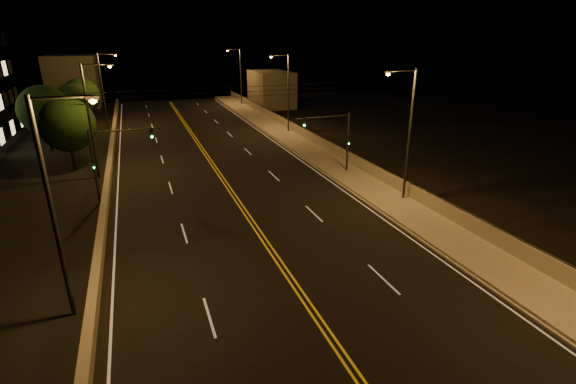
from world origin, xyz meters
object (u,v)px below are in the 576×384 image
object	(u,v)px
streetlight_4	(57,198)
streetlight_5	(92,114)
streetlight_6	(104,86)
tree_3	(82,96)
tree_2	(74,102)
streetlight_1	(407,129)
streetlight_2	(286,89)
traffic_signal_left	(108,156)
tree_0	(67,125)
traffic_signal_right	(337,136)
tree_1	(44,110)
streetlight_3	(239,74)

from	to	relation	value
streetlight_4	streetlight_5	xyz separation A→B (m)	(0.00, 20.70, 0.00)
streetlight_6	streetlight_5	bearing A→B (deg)	-90.00
streetlight_5	tree_3	size ratio (longest dim) A/B	1.50
tree_2	streetlight_1	bearing A→B (deg)	-53.83
streetlight_1	tree_3	bearing A→B (deg)	121.85
tree_2	streetlight_2	bearing A→B (deg)	-19.98
streetlight_5	traffic_signal_left	size ratio (longest dim) A/B	1.76
streetlight_4	tree_3	world-z (taller)	streetlight_4
tree_0	tree_2	distance (m)	16.77
traffic_signal_right	tree_3	bearing A→B (deg)	125.74
streetlight_1	tree_1	bearing A→B (deg)	136.24
streetlight_5	traffic_signal_right	world-z (taller)	streetlight_5
streetlight_4	tree_1	xyz separation A→B (m)	(-5.60, 32.45, -1.16)
streetlight_6	traffic_signal_right	size ratio (longest dim) A/B	1.76
streetlight_5	tree_0	world-z (taller)	streetlight_5
traffic_signal_right	tree_2	world-z (taller)	tree_2
tree_3	tree_2	bearing A→B (deg)	-95.24
streetlight_6	tree_1	bearing A→B (deg)	-117.74
tree_3	streetlight_2	bearing A→B (deg)	-30.36
streetlight_1	streetlight_2	world-z (taller)	same
streetlight_5	streetlight_4	bearing A→B (deg)	-90.00
streetlight_2	tree_1	bearing A→B (deg)	178.57
streetlight_3	tree_1	world-z (taller)	streetlight_3
streetlight_2	tree_3	xyz separation A→B (m)	(-24.65, 14.44, -1.50)
streetlight_3	streetlight_4	distance (m)	60.10
traffic_signal_left	tree_1	world-z (taller)	tree_1
streetlight_1	tree_2	bearing A→B (deg)	126.17
tree_0	streetlight_6	bearing A→B (deg)	82.48
tree_1	tree_3	size ratio (longest dim) A/B	1.08
traffic_signal_left	tree_0	size ratio (longest dim) A/B	0.83
streetlight_6	traffic_signal_left	distance (m)	29.01
tree_2	traffic_signal_right	bearing A→B (deg)	-48.64
streetlight_3	streetlight_5	world-z (taller)	same
traffic_signal_left	tree_2	distance (m)	27.17
streetlight_4	streetlight_3	bearing A→B (deg)	69.07
traffic_signal_left	tree_3	size ratio (longest dim) A/B	0.85
traffic_signal_left	streetlight_4	bearing A→B (deg)	-94.84
streetlight_1	tree_1	xyz separation A→B (m)	(-27.07, 25.92, -1.16)
streetlight_6	tree_2	xyz separation A→B (m)	(-3.66, -2.18, -1.64)
streetlight_3	streetlight_4	size ratio (longest dim) A/B	1.00
traffic_signal_left	tree_2	world-z (taller)	tree_2
streetlight_5	tree_3	world-z (taller)	streetlight_5
streetlight_5	traffic_signal_left	distance (m)	6.94
streetlight_2	tree_2	world-z (taller)	streetlight_2
traffic_signal_right	tree_3	distance (m)	39.47
streetlight_5	traffic_signal_right	distance (m)	21.01
streetlight_6	tree_0	xyz separation A→B (m)	(-2.50, -18.90, -1.38)
streetlight_6	tree_3	distance (m)	4.70
streetlight_2	traffic_signal_left	bearing A→B (deg)	-139.05
streetlight_4	streetlight_1	bearing A→B (deg)	16.90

